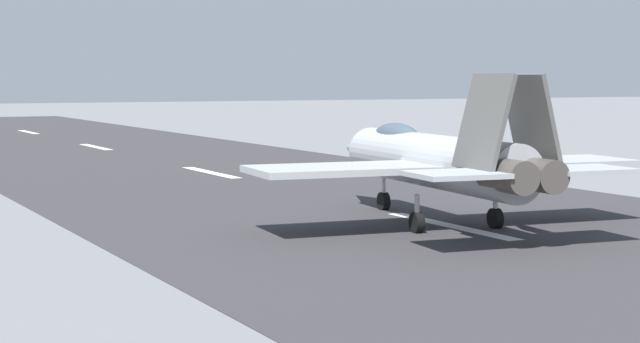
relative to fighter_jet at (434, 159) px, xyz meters
The scene contains 6 objects.
ground_plane 2.52m from the fighter_jet, 140.99° to the right, with size 400.00×400.00×0.00m, color slate.
runway_strip 2.51m from the fighter_jet, 142.33° to the right, with size 240.00×26.00×0.02m.
fighter_jet is the anchor object (origin of this frame).
crew_person 17.49m from the fighter_jet, 38.07° to the right, with size 0.40×0.67×1.57m.
marker_cone_mid 14.53m from the fighter_jet, 57.20° to the right, with size 0.44×0.44×0.55m, color orange.
marker_cone_far 28.98m from the fighter_jet, 24.69° to the right, with size 0.44×0.44×0.55m, color orange.
Camera 1 is at (-32.73, 21.98, 5.53)m, focal length 58.82 mm.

